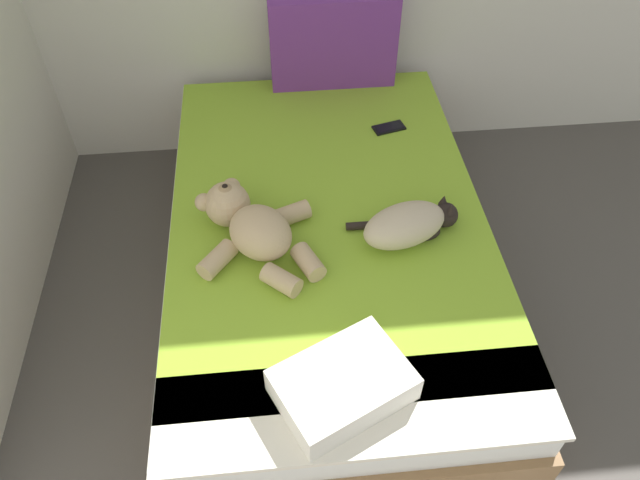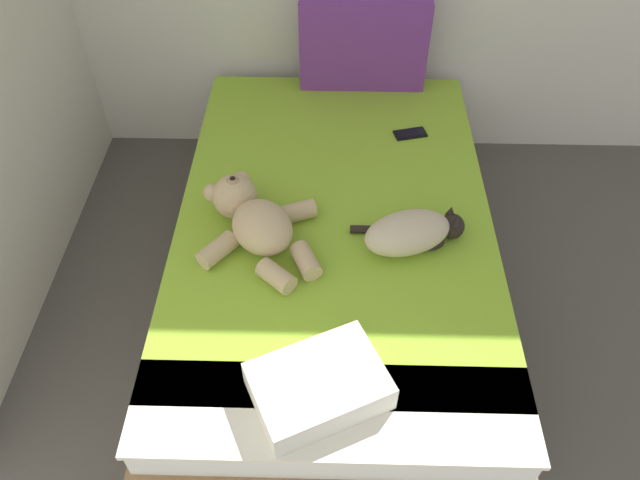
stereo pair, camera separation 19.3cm
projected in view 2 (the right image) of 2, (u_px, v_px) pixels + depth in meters
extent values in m
cube|color=olive|center=(333.00, 267.00, 2.73)|extent=(1.32, 2.08, 0.29)
cube|color=white|center=(334.00, 231.00, 2.56)|extent=(1.28, 2.02, 0.18)
cube|color=#8CB72D|center=(335.00, 204.00, 2.53)|extent=(1.27, 1.87, 0.02)
cube|color=silver|center=(332.00, 412.00, 1.89)|extent=(1.27, 0.33, 0.02)
cube|color=#72338C|center=(363.00, 44.00, 2.96)|extent=(0.62, 0.14, 0.45)
ellipsoid|color=#C6B293|center=(407.00, 233.00, 2.30)|extent=(0.38, 0.29, 0.15)
sphere|color=black|center=(452.00, 226.00, 2.35)|extent=(0.10, 0.10, 0.10)
cone|color=black|center=(451.00, 211.00, 2.33)|extent=(0.04, 0.04, 0.04)
cone|color=black|center=(457.00, 221.00, 2.29)|extent=(0.04, 0.04, 0.04)
cylinder|color=black|center=(370.00, 230.00, 2.39)|extent=(0.16, 0.03, 0.03)
ellipsoid|color=black|center=(432.00, 244.00, 2.33)|extent=(0.11, 0.09, 0.04)
ellipsoid|color=tan|center=(262.00, 227.00, 2.30)|extent=(0.33, 0.34, 0.18)
sphere|color=tan|center=(235.00, 197.00, 2.41)|extent=(0.18, 0.18, 0.18)
sphere|color=#9E7F58|center=(233.00, 185.00, 2.37)|extent=(0.07, 0.07, 0.07)
sphere|color=black|center=(233.00, 179.00, 2.34)|extent=(0.02, 0.02, 0.02)
sphere|color=tan|center=(212.00, 193.00, 2.41)|extent=(0.07, 0.07, 0.07)
sphere|color=tan|center=(242.00, 180.00, 2.47)|extent=(0.07, 0.07, 0.07)
cylinder|color=tan|center=(217.00, 250.00, 2.29)|extent=(0.16, 0.17, 0.08)
cylinder|color=tan|center=(276.00, 276.00, 2.20)|extent=(0.16, 0.15, 0.08)
cylinder|color=tan|center=(296.00, 212.00, 2.42)|extent=(0.17, 0.13, 0.08)
cylinder|color=tan|center=(306.00, 261.00, 2.25)|extent=(0.13, 0.16, 0.08)
cube|color=black|center=(410.00, 134.00, 2.83)|extent=(0.16, 0.11, 0.01)
cube|color=black|center=(410.00, 133.00, 2.82)|extent=(0.14, 0.09, 0.00)
cube|color=white|center=(319.00, 386.00, 1.88)|extent=(0.48, 0.42, 0.11)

